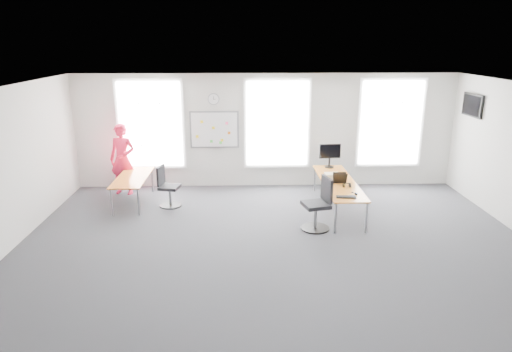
{
  "coord_description": "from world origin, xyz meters",
  "views": [
    {
      "loc": [
        -0.63,
        -7.85,
        3.81
      ],
      "look_at": [
        -0.34,
        1.2,
        1.1
      ],
      "focal_mm": 32.0,
      "sensor_mm": 36.0,
      "label": 1
    }
  ],
  "objects_px": {
    "desk_right": "(338,183)",
    "desk_left": "(133,179)",
    "keyboard": "(346,197)",
    "person": "(123,159)",
    "monitor": "(330,153)",
    "chair_right": "(319,207)",
    "headphones": "(347,185)",
    "chair_left": "(167,189)"
  },
  "relations": [
    {
      "from": "desk_right",
      "to": "desk_left",
      "type": "distance_m",
      "value": 4.89
    },
    {
      "from": "desk_right",
      "to": "keyboard",
      "type": "distance_m",
      "value": 1.13
    },
    {
      "from": "desk_right",
      "to": "person",
      "type": "relative_size",
      "value": 1.56
    },
    {
      "from": "desk_left",
      "to": "desk_right",
      "type": "bearing_deg",
      "value": -7.23
    },
    {
      "from": "monitor",
      "to": "chair_right",
      "type": "bearing_deg",
      "value": -109.77
    },
    {
      "from": "headphones",
      "to": "monitor",
      "type": "distance_m",
      "value": 1.67
    },
    {
      "from": "desk_right",
      "to": "person",
      "type": "distance_m",
      "value": 5.42
    },
    {
      "from": "desk_right",
      "to": "headphones",
      "type": "bearing_deg",
      "value": -78.47
    },
    {
      "from": "desk_left",
      "to": "person",
      "type": "xyz_separation_m",
      "value": [
        -0.39,
        0.73,
        0.3
      ]
    },
    {
      "from": "desk_right",
      "to": "chair_left",
      "type": "height_order",
      "value": "chair_left"
    },
    {
      "from": "person",
      "to": "headphones",
      "type": "bearing_deg",
      "value": -6.27
    },
    {
      "from": "chair_right",
      "to": "monitor",
      "type": "xyz_separation_m",
      "value": [
        0.64,
        2.31,
        0.56
      ]
    },
    {
      "from": "chair_left",
      "to": "headphones",
      "type": "xyz_separation_m",
      "value": [
        4.08,
        -0.82,
        0.31
      ]
    },
    {
      "from": "keyboard",
      "to": "desk_right",
      "type": "bearing_deg",
      "value": 96.38
    },
    {
      "from": "chair_left",
      "to": "person",
      "type": "relative_size",
      "value": 0.54
    },
    {
      "from": "chair_left",
      "to": "keyboard",
      "type": "distance_m",
      "value": 4.2
    },
    {
      "from": "chair_right",
      "to": "person",
      "type": "height_order",
      "value": "person"
    },
    {
      "from": "desk_left",
      "to": "monitor",
      "type": "xyz_separation_m",
      "value": [
        4.86,
        0.59,
        0.45
      ]
    },
    {
      "from": "person",
      "to": "monitor",
      "type": "xyz_separation_m",
      "value": [
        5.25,
        -0.15,
        0.15
      ]
    },
    {
      "from": "chair_right",
      "to": "monitor",
      "type": "relative_size",
      "value": 1.84
    },
    {
      "from": "desk_right",
      "to": "chair_left",
      "type": "distance_m",
      "value": 4.01
    },
    {
      "from": "headphones",
      "to": "chair_left",
      "type": "bearing_deg",
      "value": 158.59
    },
    {
      "from": "desk_left",
      "to": "headphones",
      "type": "height_order",
      "value": "headphones"
    },
    {
      "from": "chair_right",
      "to": "person",
      "type": "relative_size",
      "value": 0.62
    },
    {
      "from": "keyboard",
      "to": "person",
      "type": "bearing_deg",
      "value": 164.25
    },
    {
      "from": "keyboard",
      "to": "chair_left",
      "type": "bearing_deg",
      "value": 168.87
    },
    {
      "from": "chair_right",
      "to": "desk_left",
      "type": "bearing_deg",
      "value": -125.97
    },
    {
      "from": "monitor",
      "to": "desk_left",
      "type": "bearing_deg",
      "value": -177.47
    },
    {
      "from": "chair_right",
      "to": "keyboard",
      "type": "height_order",
      "value": "chair_right"
    },
    {
      "from": "desk_left",
      "to": "person",
      "type": "height_order",
      "value": "person"
    },
    {
      "from": "desk_right",
      "to": "chair_right",
      "type": "distance_m",
      "value": 1.29
    },
    {
      "from": "chair_left",
      "to": "monitor",
      "type": "xyz_separation_m",
      "value": [
        4.0,
        0.83,
        0.63
      ]
    },
    {
      "from": "chair_right",
      "to": "desk_right",
      "type": "bearing_deg",
      "value": 136.87
    },
    {
      "from": "chair_left",
      "to": "headphones",
      "type": "height_order",
      "value": "chair_left"
    },
    {
      "from": "desk_right",
      "to": "chair_right",
      "type": "relative_size",
      "value": 2.53
    },
    {
      "from": "desk_right",
      "to": "headphones",
      "type": "xyz_separation_m",
      "value": [
        0.09,
        -0.44,
        0.09
      ]
    },
    {
      "from": "chair_left",
      "to": "person",
      "type": "height_order",
      "value": "person"
    },
    {
      "from": "person",
      "to": "monitor",
      "type": "bearing_deg",
      "value": 10.66
    },
    {
      "from": "desk_right",
      "to": "chair_left",
      "type": "xyz_separation_m",
      "value": [
        -3.99,
        0.38,
        -0.22
      ]
    },
    {
      "from": "keyboard",
      "to": "monitor",
      "type": "xyz_separation_m",
      "value": [
        0.08,
        2.32,
        0.36
      ]
    },
    {
      "from": "desk_right",
      "to": "monitor",
      "type": "bearing_deg",
      "value": 89.45
    },
    {
      "from": "chair_right",
      "to": "headphones",
      "type": "height_order",
      "value": "chair_right"
    }
  ]
}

